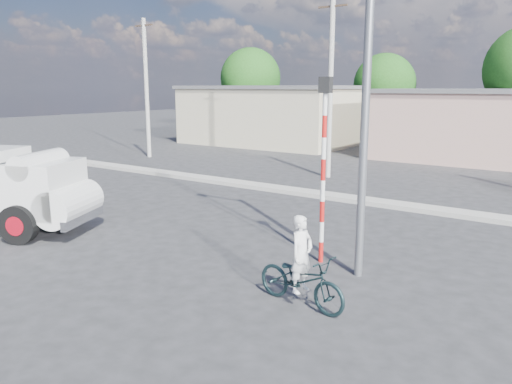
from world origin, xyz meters
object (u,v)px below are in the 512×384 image
Objects in this scene: bicycle at (301,280)px; streetlight at (361,46)px; traffic_pole at (324,155)px; cyclist at (301,269)px.

bicycle is 0.22× the size of streetlight.
traffic_pole is at bearing 162.27° from streetlight.
streetlight reaches higher than cyclist.
bicycle is 3.30m from traffic_pole.
cyclist is 0.17× the size of streetlight.
traffic_pole is (-0.85, 2.42, 1.85)m from cyclist.
traffic_pole is 2.56m from streetlight.
bicycle is at bearing -70.69° from traffic_pole.
cyclist reaches higher than bicycle.
cyclist is at bearing -70.69° from traffic_pole.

